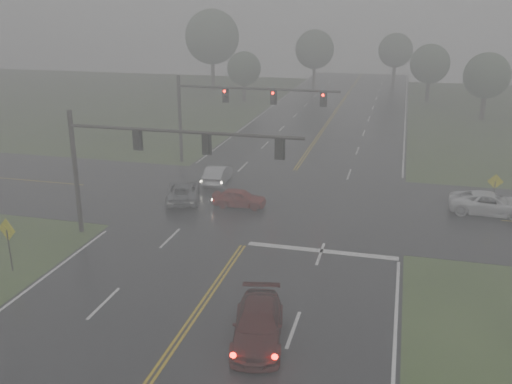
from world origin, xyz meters
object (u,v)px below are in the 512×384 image
(sedan_silver, at_px, (218,183))
(signal_gantry_near, at_px, (140,152))
(car_grey, at_px, (184,201))
(pickup_white, at_px, (488,214))
(sedan_red, at_px, (239,207))
(signal_gantry_far, at_px, (227,104))
(sedan_maroon, at_px, (258,340))

(sedan_silver, distance_m, signal_gantry_near, 12.61)
(car_grey, xyz_separation_m, pickup_white, (20.60, 2.54, 0.00))
(sedan_red, bearing_deg, sedan_silver, 29.75)
(signal_gantry_far, bearing_deg, signal_gantry_near, -90.05)
(pickup_white, xyz_separation_m, signal_gantry_near, (-20.31, -9.43, 5.28))
(car_grey, height_order, signal_gantry_far, signal_gantry_far)
(signal_gantry_far, bearing_deg, sedan_maroon, -70.28)
(sedan_maroon, height_order, sedan_red, sedan_maroon)
(car_grey, relative_size, pickup_white, 0.91)
(car_grey, relative_size, signal_gantry_near, 0.34)
(sedan_red, relative_size, signal_gantry_near, 0.27)
(sedan_silver, height_order, car_grey, sedan_silver)
(car_grey, relative_size, signal_gantry_far, 0.34)
(sedan_maroon, distance_m, sedan_silver, 21.89)
(car_grey, distance_m, signal_gantry_near, 8.68)
(sedan_maroon, relative_size, signal_gantry_near, 0.36)
(sedan_maroon, bearing_deg, sedan_silver, 101.95)
(signal_gantry_near, bearing_deg, car_grey, 92.41)
(sedan_silver, distance_m, car_grey, 4.67)
(sedan_maroon, bearing_deg, car_grey, 110.53)
(pickup_white, xyz_separation_m, signal_gantry_far, (-20.30, 7.24, 5.30))
(pickup_white, bearing_deg, sedan_maroon, 150.79)
(sedan_maroon, relative_size, sedan_red, 1.34)
(sedan_maroon, bearing_deg, pickup_white, 48.02)
(sedan_silver, relative_size, car_grey, 0.91)
(sedan_maroon, xyz_separation_m, sedan_silver, (-8.35, 20.23, 0.00))
(pickup_white, bearing_deg, sedan_silver, 86.43)
(sedan_red, distance_m, sedan_silver, 5.68)
(pickup_white, bearing_deg, sedan_red, 101.81)
(sedan_silver, relative_size, signal_gantry_near, 0.31)
(sedan_red, xyz_separation_m, signal_gantry_near, (-3.88, -6.67, 5.28))
(sedan_maroon, xyz_separation_m, car_grey, (-9.43, 15.69, 0.00))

